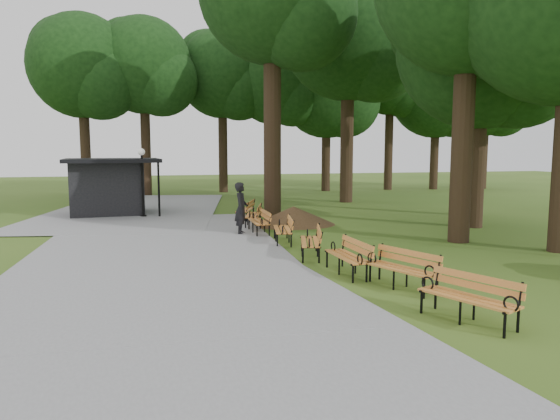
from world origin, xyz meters
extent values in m
plane|color=#365518|center=(0.00, 0.00, 0.00)|extent=(100.00, 100.00, 0.00)
cube|color=gray|center=(-4.00, 3.00, 0.03)|extent=(12.00, 38.00, 0.06)
imported|color=black|center=(-0.87, 5.30, 0.95)|extent=(0.64, 0.80, 1.91)
cylinder|color=black|center=(-4.44, 11.04, 1.44)|extent=(0.10, 0.10, 2.89)
sphere|color=white|center=(-4.44, 11.04, 2.98)|extent=(0.32, 0.32, 0.32)
cone|color=#47301C|center=(1.63, 7.15, 0.38)|extent=(2.92, 2.92, 0.76)
cylinder|color=black|center=(5.96, 2.02, 3.88)|extent=(0.70, 0.70, 7.75)
cylinder|color=black|center=(8.45, 4.70, 3.27)|extent=(0.60, 0.60, 6.54)
sphere|color=black|center=(8.45, 4.70, 7.16)|extent=(6.59, 6.59, 6.59)
cylinder|color=black|center=(1.45, 10.22, 4.68)|extent=(0.80, 0.80, 9.37)
cylinder|color=black|center=(7.09, 15.23, 4.48)|extent=(0.76, 0.76, 8.97)
sphere|color=black|center=(7.09, 15.23, 9.81)|extent=(7.87, 7.87, 7.87)
cylinder|color=black|center=(10.61, 7.81, 3.35)|extent=(0.56, 0.56, 6.70)
sphere|color=black|center=(10.61, 7.81, 7.32)|extent=(5.00, 5.00, 5.00)
camera|label=1|loc=(-3.96, -12.93, 3.09)|focal=32.68mm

